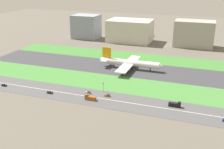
# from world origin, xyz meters

# --- Properties ---
(ground_plane) EXTENTS (800.00, 800.00, 0.00)m
(ground_plane) POSITION_xyz_m (0.00, 0.00, 0.00)
(ground_plane) COLOR #5B564C
(runway) EXTENTS (280.00, 46.00, 0.10)m
(runway) POSITION_xyz_m (0.00, 0.00, 0.05)
(runway) COLOR #38383D
(runway) RESTS_ON ground_plane
(grass_median_north) EXTENTS (280.00, 36.00, 0.10)m
(grass_median_north) POSITION_xyz_m (0.00, 41.00, 0.05)
(grass_median_north) COLOR #3D7A33
(grass_median_north) RESTS_ON ground_plane
(grass_median_south) EXTENTS (280.00, 36.00, 0.10)m
(grass_median_south) POSITION_xyz_m (0.00, -41.00, 0.05)
(grass_median_south) COLOR #427F38
(grass_median_south) RESTS_ON ground_plane
(highway) EXTENTS (280.00, 28.00, 0.10)m
(highway) POSITION_xyz_m (0.00, -73.00, 0.05)
(highway) COLOR #4C4C4F
(highway) RESTS_ON ground_plane
(highway_centerline) EXTENTS (266.00, 0.50, 0.01)m
(highway_centerline) POSITION_xyz_m (0.00, -73.00, 0.11)
(highway_centerline) COLOR silver
(highway_centerline) RESTS_ON highway
(airliner) EXTENTS (65.00, 56.00, 19.70)m
(airliner) POSITION_xyz_m (8.79, 0.00, 6.23)
(airliner) COLOR white
(airliner) RESTS_ON runway
(truck_0) EXTENTS (8.40, 2.50, 4.00)m
(truck_0) POSITION_xyz_m (1.99, -78.00, 1.67)
(truck_0) COLOR brown
(truck_0) RESTS_ON highway
(truck_1) EXTENTS (8.40, 2.50, 4.00)m
(truck_1) POSITION_xyz_m (62.28, -68.00, 1.67)
(truck_1) COLOR black
(truck_1) RESTS_ON highway
(car_2) EXTENTS (4.40, 1.80, 2.00)m
(car_2) POSITION_xyz_m (-4.08, -68.00, 0.92)
(car_2) COLOR #99999E
(car_2) RESTS_ON highway
(car_0) EXTENTS (4.40, 1.80, 2.00)m
(car_0) POSITION_xyz_m (-32.54, -78.00, 0.92)
(car_0) COLOR black
(car_0) RESTS_ON highway
(car_4) EXTENTS (4.40, 1.80, 2.00)m
(car_4) POSITION_xyz_m (11.83, -68.00, 0.92)
(car_4) COLOR brown
(car_4) RESTS_ON highway
(car_1) EXTENTS (4.40, 1.80, 2.00)m
(car_1) POSITION_xyz_m (-76.18, -78.00, 0.92)
(car_1) COLOR black
(car_1) RESTS_ON highway
(traffic_light) EXTENTS (0.36, 0.50, 7.20)m
(traffic_light) POSITION_xyz_m (5.30, -60.01, 4.29)
(traffic_light) COLOR #4C4C51
(traffic_light) RESTS_ON highway
(terminal_building) EXTENTS (37.08, 28.96, 33.45)m
(terminal_building) POSITION_xyz_m (-90.00, 114.00, 16.72)
(terminal_building) COLOR gray
(terminal_building) RESTS_ON ground_plane
(hangar_building) EXTENTS (58.68, 39.60, 29.81)m
(hangar_building) POSITION_xyz_m (-23.59, 114.00, 14.91)
(hangar_building) COLOR beige
(hangar_building) RESTS_ON ground_plane
(office_tower) EXTENTS (48.98, 28.06, 33.15)m
(office_tower) POSITION_xyz_m (61.31, 114.00, 16.58)
(office_tower) COLOR #9E998E
(office_tower) RESTS_ON ground_plane
(fuel_tank_west) EXTENTS (17.42, 17.42, 15.82)m
(fuel_tank_west) POSITION_xyz_m (-16.06, 159.00, 7.91)
(fuel_tank_west) COLOR silver
(fuel_tank_west) RESTS_ON ground_plane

